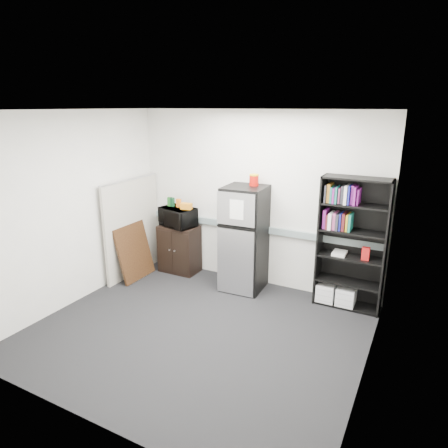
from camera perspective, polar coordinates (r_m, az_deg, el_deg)
name	(u,v)px	position (r m, az deg, el deg)	size (l,w,h in m)	color
floor	(198,331)	(5.26, -3.80, -14.96)	(4.00, 4.00, 0.00)	black
wall_back	(255,200)	(6.20, 4.44, 3.50)	(4.00, 0.02, 2.70)	white
wall_right	(375,258)	(4.06, 20.73, -4.63)	(0.02, 3.50, 2.70)	white
wall_left	(74,210)	(5.96, -20.70, 1.95)	(0.02, 3.50, 2.70)	white
ceiling	(193,110)	(4.48, -4.47, 15.94)	(4.00, 3.50, 0.02)	white
electrical_raceway	(254,228)	(6.29, 4.24, -0.55)	(3.92, 0.05, 0.10)	gray
wall_note	(235,185)	(6.29, 1.52, 5.61)	(0.14, 0.00, 0.10)	white
bookshelf	(350,241)	(5.72, 17.60, -2.31)	(0.90, 0.34, 1.85)	black
cubicle_partition	(133,227)	(6.77, -12.93, -0.46)	(0.06, 1.30, 1.62)	#AAA697
cabinet	(179,249)	(6.85, -6.40, -3.53)	(0.65, 0.44, 0.81)	black
microwave	(178,217)	(6.66, -6.63, 1.00)	(0.58, 0.39, 0.32)	black
snack_box_a	(170,202)	(6.73, -7.76, 3.18)	(0.07, 0.05, 0.15)	#175319
snack_box_b	(172,202)	(6.70, -7.42, 3.14)	(0.07, 0.05, 0.15)	#0C371C
snack_box_c	(179,203)	(6.63, -6.50, 2.98)	(0.07, 0.05, 0.14)	orange
snack_bag	(186,206)	(6.50, -5.41, 2.55)	(0.18, 0.10, 0.10)	orange
refrigerator	(244,239)	(6.06, 2.91, -2.12)	(0.64, 0.66, 1.61)	black
coffee_can	(254,179)	(5.92, 4.31, 6.40)	(0.14, 0.14, 0.19)	#AD0F08
framed_poster	(134,251)	(6.70, -12.68, -3.84)	(0.25, 0.71, 0.90)	black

